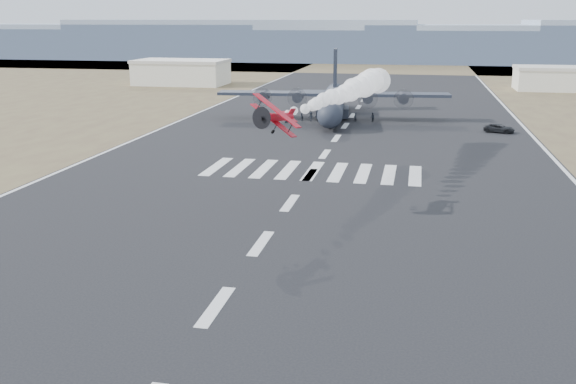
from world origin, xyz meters
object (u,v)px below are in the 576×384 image
(crew_g, at_px, (355,117))
(crew_h, at_px, (372,117))
(hangar_right, at_px, (557,78))
(crew_c, at_px, (311,117))
(crew_e, at_px, (286,118))
(crew_a, at_px, (302,115))
(support_vehicle, at_px, (499,128))
(transport_aircraft, at_px, (333,101))
(hangar_left, at_px, (181,72))
(crew_f, at_px, (319,117))
(aerobatic_biplane, at_px, (276,117))
(crew_b, at_px, (263,120))
(crew_d, at_px, (325,116))

(crew_g, bearing_deg, crew_h, 117.58)
(hangar_right, distance_m, crew_c, 81.40)
(crew_e, bearing_deg, crew_a, 63.23)
(support_vehicle, xyz_separation_m, crew_c, (-31.33, 5.67, 0.13))
(support_vehicle, height_order, crew_a, crew_a)
(transport_aircraft, bearing_deg, hangar_left, 127.04)
(hangar_left, distance_m, hangar_right, 98.13)
(transport_aircraft, height_order, crew_f, transport_aircraft)
(crew_e, relative_size, crew_h, 1.06)
(support_vehicle, xyz_separation_m, crew_h, (-20.58, 6.70, 0.16))
(aerobatic_biplane, xyz_separation_m, crew_f, (-4.35, 54.58, -8.13))
(crew_b, relative_size, crew_d, 0.96)
(transport_aircraft, relative_size, crew_e, 23.63)
(crew_d, height_order, crew_e, crew_e)
(crew_a, distance_m, crew_e, 3.59)
(crew_c, bearing_deg, transport_aircraft, 75.39)
(hangar_right, height_order, crew_g, hangar_right)
(crew_d, distance_m, crew_e, 7.21)
(aerobatic_biplane, relative_size, crew_d, 2.94)
(aerobatic_biplane, distance_m, crew_g, 56.50)
(hangar_right, height_order, crew_d, hangar_right)
(transport_aircraft, bearing_deg, crew_h, -29.91)
(crew_h, bearing_deg, crew_b, -105.51)
(hangar_left, distance_m, crew_d, 74.06)
(crew_d, distance_m, crew_g, 5.32)
(hangar_right, height_order, crew_h, hangar_right)
(crew_c, xyz_separation_m, crew_e, (-3.88, -2.75, 0.08))
(crew_a, xyz_separation_m, crew_d, (4.11, 0.64, -0.06))
(crew_h, bearing_deg, crew_d, -122.93)
(aerobatic_biplane, xyz_separation_m, transport_aircraft, (-2.55, 59.35, -5.89))
(hangar_left, xyz_separation_m, aerobatic_biplane, (51.31, -112.11, 5.55))
(crew_b, bearing_deg, transport_aircraft, -136.01)
(hangar_right, distance_m, crew_a, 82.43)
(crew_g, bearing_deg, aerobatic_biplane, 23.08)
(transport_aircraft, relative_size, crew_g, 25.45)
(hangar_left, height_order, support_vehicle, hangar_left)
(transport_aircraft, bearing_deg, aerobatic_biplane, -93.25)
(crew_a, xyz_separation_m, crew_b, (-5.68, -5.49, -0.10))
(hangar_right, bearing_deg, crew_g, -126.18)
(crew_e, xyz_separation_m, crew_f, (5.38, 2.35, -0.05))
(crew_d, bearing_deg, crew_g, 116.39)
(hangar_left, bearing_deg, crew_g, -46.58)
(support_vehicle, bearing_deg, crew_d, 94.89)
(crew_a, xyz_separation_m, crew_h, (12.42, 0.96, -0.11))
(hangar_left, distance_m, crew_g, 77.47)
(support_vehicle, bearing_deg, transport_aircraft, 87.63)
(transport_aircraft, distance_m, crew_c, 5.94)
(transport_aircraft, height_order, crew_h, transport_aircraft)
(crew_b, xyz_separation_m, crew_c, (7.34, 5.42, -0.04))
(crew_g, bearing_deg, crew_c, -58.36)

